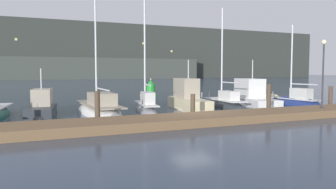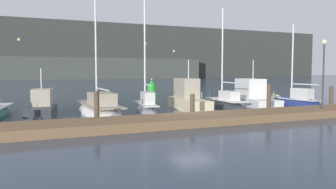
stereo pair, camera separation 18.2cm
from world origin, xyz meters
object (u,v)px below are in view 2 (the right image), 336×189
motorboat_berth_5 (188,104)px  dock_lamppost (324,63)px  sailboat_berth_3 (99,111)px  motorboat_berth_7 (252,100)px  motorboat_berth_2 (42,111)px  sailboat_berth_8 (296,104)px  rowboat_adrift (268,96)px  sailboat_berth_6 (225,106)px  channel_buoy (152,90)px  sailboat_berth_4 (146,109)px

motorboat_berth_5 → dock_lamppost: dock_lamppost is taller
sailboat_berth_3 → motorboat_berth_7: sailboat_berth_3 is taller
motorboat_berth_2 → sailboat_berth_8: 19.53m
motorboat_berth_5 → rowboat_adrift: motorboat_berth_5 is taller
dock_lamppost → sailboat_berth_6: bearing=119.3°
sailboat_berth_6 → sailboat_berth_8: sailboat_berth_6 is taller
sailboat_berth_6 → sailboat_berth_3: bearing=176.9°
sailboat_berth_8 → channel_buoy: (-7.46, 14.22, 0.61)m
sailboat_berth_4 → channel_buoy: bearing=68.6°
motorboat_berth_5 → sailboat_berth_8: sailboat_berth_8 is taller
motorboat_berth_5 → motorboat_berth_7: (6.42, 0.89, -0.01)m
motorboat_berth_2 → motorboat_berth_5: motorboat_berth_5 is taller
dock_lamppost → rowboat_adrift: 16.58m
motorboat_berth_5 → rowboat_adrift: bearing=30.3°
sailboat_berth_4 → channel_buoy: 14.31m
sailboat_berth_6 → dock_lamppost: bearing=-60.7°
motorboat_berth_7 → dock_lamppost: 7.58m
dock_lamppost → motorboat_berth_5: bearing=137.2°
motorboat_berth_5 → dock_lamppost: bearing=-42.8°
motorboat_berth_2 → sailboat_berth_3: (3.60, -0.22, -0.11)m
channel_buoy → dock_lamppost: dock_lamppost is taller
motorboat_berth_5 → motorboat_berth_7: bearing=7.9°
sailboat_berth_4 → rowboat_adrift: 19.32m
sailboat_berth_3 → sailboat_berth_6: (9.63, -0.52, -0.00)m
motorboat_berth_2 → channel_buoy: bearing=46.3°
sailboat_berth_3 → dock_lamppost: sailboat_berth_3 is taller
sailboat_berth_3 → channel_buoy: 15.29m
motorboat_berth_5 → dock_lamppost: (6.58, -6.09, 2.94)m
sailboat_berth_3 → motorboat_berth_7: size_ratio=1.66×
channel_buoy → rowboat_adrift: channel_buoy is taller
sailboat_berth_4 → motorboat_berth_5: size_ratio=1.35×
dock_lamppost → rowboat_adrift: size_ratio=1.46×
motorboat_berth_2 → dock_lamppost: 18.26m
dock_lamppost → sailboat_berth_4: bearing=148.4°
rowboat_adrift → sailboat_berth_3: bearing=-159.4°
sailboat_berth_6 → sailboat_berth_8: (6.23, -0.94, -0.00)m
sailboat_berth_3 → motorboat_berth_5: 6.50m
sailboat_berth_8 → dock_lamppost: (-2.81, -5.16, 3.21)m
sailboat_berth_4 → rowboat_adrift: (17.45, 8.30, -0.20)m
sailboat_berth_4 → channel_buoy: size_ratio=4.15×
sailboat_berth_3 → motorboat_berth_5: (6.47, -0.52, 0.27)m
motorboat_berth_7 → rowboat_adrift: (7.74, 7.38, -0.40)m
motorboat_berth_2 → sailboat_berth_8: sailboat_berth_8 is taller
sailboat_berth_4 → motorboat_berth_5: (3.29, 0.03, 0.21)m
motorboat_berth_2 → sailboat_berth_6: sailboat_berth_6 is taller
dock_lamppost → channel_buoy: bearing=103.5°
sailboat_berth_4 → channel_buoy: sailboat_berth_4 is taller
dock_lamppost → motorboat_berth_7: bearing=91.3°
motorboat_berth_5 → sailboat_berth_6: size_ratio=0.73×
motorboat_berth_7 → sailboat_berth_8: 3.50m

